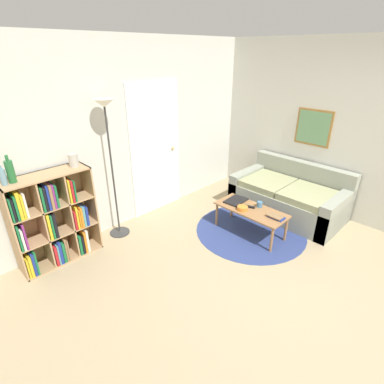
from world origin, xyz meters
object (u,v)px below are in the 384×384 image
at_px(bowl, 242,208).
at_px(vase_on_shelf, 74,160).
at_px(coffee_table, 251,211).
at_px(bookshelf, 52,221).
at_px(laptop, 236,201).
at_px(bottle_left, 3,177).
at_px(couch, 290,196).
at_px(cup, 260,204).
at_px(bottle_middle, 10,171).
at_px(floor_lamp, 108,132).

height_order(bowl, vase_on_shelf, vase_on_shelf).
bearing_deg(coffee_table, bookshelf, 148.55).
bearing_deg(laptop, coffee_table, -96.98).
bearing_deg(bottle_left, couch, -21.86).
bearing_deg(vase_on_shelf, bottle_left, -179.44).
bearing_deg(coffee_table, couch, -4.81).
bearing_deg(bowl, coffee_table, -31.53).
distance_m(coffee_table, bowl, 0.15).
bearing_deg(laptop, bookshelf, 154.88).
bearing_deg(vase_on_shelf, bowl, -36.91).
height_order(cup, vase_on_shelf, vase_on_shelf).
bearing_deg(coffee_table, bowl, 148.47).
bearing_deg(bookshelf, bottle_middle, 179.22).
relative_size(cup, bottle_middle, 0.27).
relative_size(bookshelf, vase_on_shelf, 7.26).
distance_m(couch, bottle_left, 3.93).
height_order(cup, bottle_left, bottle_left).
bearing_deg(floor_lamp, bookshelf, 178.42).
bearing_deg(coffee_table, bottle_left, 152.45).
bearing_deg(couch, bowl, 172.10).
relative_size(bookshelf, laptop, 3.30).
distance_m(floor_lamp, bowl, 2.05).
bearing_deg(couch, bottle_middle, 157.52).
distance_m(laptop, vase_on_shelf, 2.28).
xyz_separation_m(bookshelf, coffee_table, (2.20, -1.34, -0.21)).
xyz_separation_m(coffee_table, vase_on_shelf, (-1.81, 1.34, 0.88)).
bearing_deg(bowl, bottle_left, 152.64).
xyz_separation_m(coffee_table, bowl, (-0.11, 0.07, 0.07)).
bearing_deg(vase_on_shelf, laptop, -29.56).
distance_m(bookshelf, cup, 2.71).
xyz_separation_m(bookshelf, vase_on_shelf, (0.39, 0.00, 0.67)).
bearing_deg(bowl, vase_on_shelf, 143.09).
relative_size(bowl, cup, 1.85).
distance_m(bottle_middle, vase_on_shelf, 0.67).
bearing_deg(bowl, laptop, 57.01).
height_order(couch, coffee_table, couch).
relative_size(laptop, cup, 4.35).
bearing_deg(bottle_middle, bowl, -28.36).
bearing_deg(floor_lamp, cup, -43.05).
distance_m(couch, coffee_table, 0.98).
bearing_deg(cup, bottle_left, 152.76).
height_order(couch, vase_on_shelf, vase_on_shelf).
height_order(floor_lamp, cup, floor_lamp).
height_order(bookshelf, laptop, bookshelf).
distance_m(floor_lamp, cup, 2.26).
bearing_deg(couch, bottle_left, 158.14).
distance_m(laptop, cup, 0.36).
bearing_deg(bowl, couch, -7.90).
bearing_deg(vase_on_shelf, bottle_middle, 179.71).
distance_m(cup, bottle_middle, 3.08).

